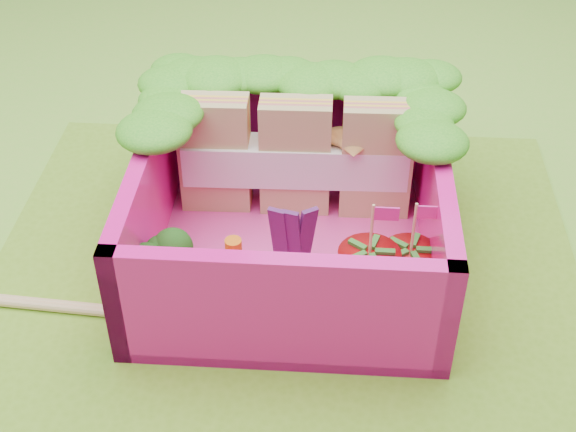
{
  "coord_description": "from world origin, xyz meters",
  "views": [
    {
      "loc": [
        0.19,
        -2.48,
        2.42
      ],
      "look_at": [
        0.01,
        0.22,
        0.28
      ],
      "focal_mm": 50.0,
      "sensor_mm": 36.0,
      "label": 1
    }
  ],
  "objects_px": {
    "sandwich_stack": "(297,157)",
    "chopsticks": "(43,304)",
    "strawberry_right": "(408,271)",
    "strawberry_left": "(368,275)",
    "bento_box": "(291,212)",
    "broccoli": "(169,265)"
  },
  "relations": [
    {
      "from": "chopsticks",
      "to": "broccoli",
      "type": "bearing_deg",
      "value": 6.69
    },
    {
      "from": "strawberry_right",
      "to": "chopsticks",
      "type": "distance_m",
      "value": 1.53
    },
    {
      "from": "broccoli",
      "to": "strawberry_right",
      "type": "bearing_deg",
      "value": 4.35
    },
    {
      "from": "strawberry_left",
      "to": "broccoli",
      "type": "bearing_deg",
      "value": -178.02
    },
    {
      "from": "broccoli",
      "to": "strawberry_left",
      "type": "distance_m",
      "value": 0.81
    },
    {
      "from": "sandwich_stack",
      "to": "broccoli",
      "type": "bearing_deg",
      "value": -126.75
    },
    {
      "from": "sandwich_stack",
      "to": "strawberry_left",
      "type": "relative_size",
      "value": 2.15
    },
    {
      "from": "bento_box",
      "to": "sandwich_stack",
      "type": "xyz_separation_m",
      "value": [
        0.01,
        0.34,
        0.05
      ]
    },
    {
      "from": "sandwich_stack",
      "to": "chopsticks",
      "type": "xyz_separation_m",
      "value": [
        -1.02,
        -0.71,
        -0.31
      ]
    },
    {
      "from": "sandwich_stack",
      "to": "strawberry_left",
      "type": "bearing_deg",
      "value": -62.14
    },
    {
      "from": "broccoli",
      "to": "strawberry_right",
      "type": "relative_size",
      "value": 0.7
    },
    {
      "from": "bento_box",
      "to": "sandwich_stack",
      "type": "bearing_deg",
      "value": 88.95
    },
    {
      "from": "sandwich_stack",
      "to": "bento_box",
      "type": "bearing_deg",
      "value": -91.05
    },
    {
      "from": "sandwich_stack",
      "to": "broccoli",
      "type": "xyz_separation_m",
      "value": [
        -0.48,
        -0.65,
        -0.11
      ]
    },
    {
      "from": "broccoli",
      "to": "bento_box",
      "type": "bearing_deg",
      "value": 33.09
    },
    {
      "from": "strawberry_right",
      "to": "chopsticks",
      "type": "relative_size",
      "value": 0.23
    },
    {
      "from": "broccoli",
      "to": "strawberry_left",
      "type": "relative_size",
      "value": 0.67
    },
    {
      "from": "strawberry_left",
      "to": "sandwich_stack",
      "type": "bearing_deg",
      "value": 117.86
    },
    {
      "from": "sandwich_stack",
      "to": "strawberry_left",
      "type": "xyz_separation_m",
      "value": [
        0.33,
        -0.62,
        -0.14
      ]
    },
    {
      "from": "sandwich_stack",
      "to": "chopsticks",
      "type": "height_order",
      "value": "sandwich_stack"
    },
    {
      "from": "broccoli",
      "to": "chopsticks",
      "type": "relative_size",
      "value": 0.16
    },
    {
      "from": "sandwich_stack",
      "to": "chopsticks",
      "type": "bearing_deg",
      "value": -145.26
    }
  ]
}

